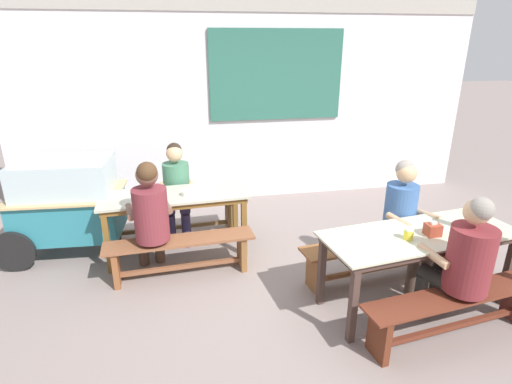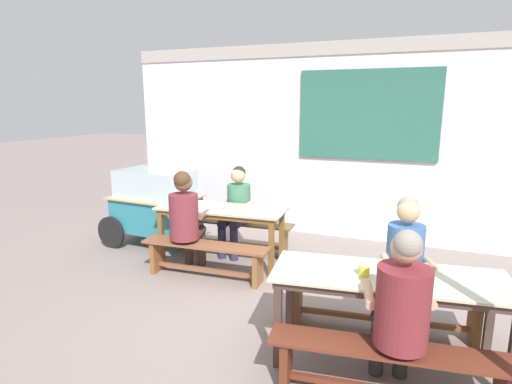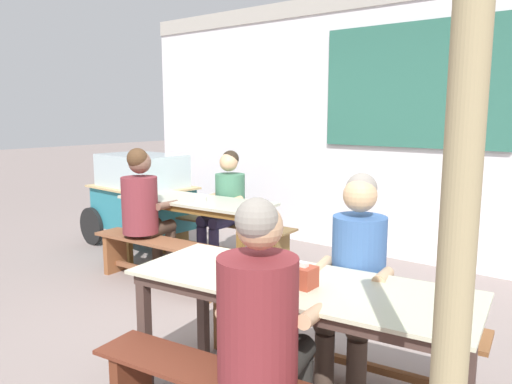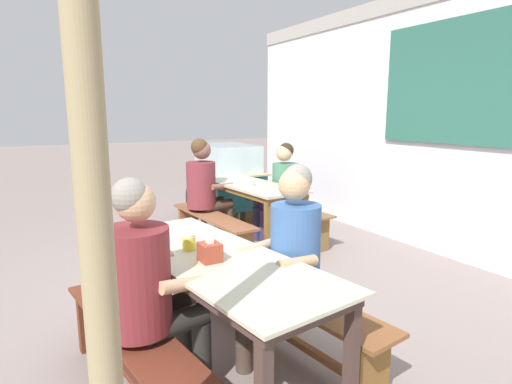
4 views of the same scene
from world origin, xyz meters
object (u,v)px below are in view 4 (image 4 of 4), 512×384
at_px(food_cart, 227,177).
at_px(soup_bowl, 249,183).
at_px(person_left_back_turned, 205,185).
at_px(person_near_front, 146,281).
at_px(dining_table_near, 215,268).
at_px(wooden_support_post, 102,315).
at_px(bench_far_back, 282,215).
at_px(condiment_jar, 189,242).
at_px(bench_far_front, 212,226).
at_px(person_center_facing, 280,186).
at_px(bench_near_back, 278,304).
at_px(tissue_box, 210,252).
at_px(dining_table_far, 249,190).
at_px(bench_near_front, 137,357).
at_px(person_right_near_table, 288,255).

relative_size(food_cart, soup_bowl, 12.87).
bearing_deg(food_cart, person_left_back_turned, -37.88).
bearing_deg(person_near_front, dining_table_near, 103.99).
bearing_deg(person_left_back_turned, wooden_support_post, -27.11).
height_order(bench_far_back, condiment_jar, condiment_jar).
bearing_deg(dining_table_near, wooden_support_post, -38.23).
distance_m(bench_far_front, condiment_jar, 2.28).
bearing_deg(person_left_back_turned, person_center_facing, 73.47).
xyz_separation_m(bench_far_front, condiment_jar, (1.98, -1.02, 0.51)).
bearing_deg(food_cart, person_center_facing, 6.07).
height_order(bench_near_back, tissue_box, tissue_box).
relative_size(food_cart, wooden_support_post, 0.76).
height_order(dining_table_far, condiment_jar, condiment_jar).
relative_size(bench_near_front, person_center_facing, 1.39).
height_order(person_near_front, tissue_box, person_near_front).
distance_m(food_cart, soup_bowl, 1.43).
distance_m(dining_table_far, dining_table_near, 2.62).
relative_size(person_right_near_table, person_left_back_turned, 0.99).
xyz_separation_m(tissue_box, condiment_jar, (-0.25, -0.03, -0.01)).
xyz_separation_m(dining_table_far, bench_far_front, (0.03, -0.51, -0.38)).
bearing_deg(person_center_facing, food_cart, -173.93).
relative_size(bench_near_back, bench_near_front, 1.08).
distance_m(food_cart, condiment_jar, 3.73).
bearing_deg(tissue_box, condiment_jar, -173.10).
xyz_separation_m(dining_table_near, bench_far_back, (-2.23, 1.94, -0.39)).
xyz_separation_m(bench_far_back, bench_near_back, (2.16, -1.44, 0.01)).
xyz_separation_m(person_center_facing, condiment_jar, (1.99, -1.96, 0.12)).
xyz_separation_m(person_center_facing, tissue_box, (2.24, -1.93, 0.12)).
bearing_deg(food_cart, tissue_box, -27.17).
relative_size(person_near_front, condiment_jar, 12.88).
bearing_deg(food_cart, person_near_front, -31.61).
relative_size(bench_near_back, soup_bowl, 15.08).
xyz_separation_m(bench_far_front, person_right_near_table, (2.27, -0.47, 0.42)).
xyz_separation_m(dining_table_far, tissue_box, (2.27, -1.49, 0.14)).
relative_size(bench_near_back, person_near_front, 1.43).
bearing_deg(person_near_front, person_center_facing, 134.62).
relative_size(bench_far_front, bench_near_front, 0.93).
distance_m(bench_far_front, tissue_box, 2.49).
relative_size(bench_far_back, bench_near_front, 0.99).
distance_m(bench_near_front, food_cart, 4.16).
bearing_deg(condiment_jar, person_left_back_turned, 154.89).
distance_m(dining_table_near, bench_far_back, 2.98).
bearing_deg(person_right_near_table, person_center_facing, 148.18).
height_order(dining_table_far, person_center_facing, person_center_facing).
relative_size(dining_table_far, person_right_near_table, 1.32).
height_order(bench_far_back, food_cart, food_cart).
height_order(person_center_facing, wooden_support_post, wooden_support_post).
bearing_deg(tissue_box, food_cart, 152.83).
relative_size(person_left_back_turned, soup_bowl, 10.65).
bearing_deg(dining_table_far, wooden_support_post, -34.82).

